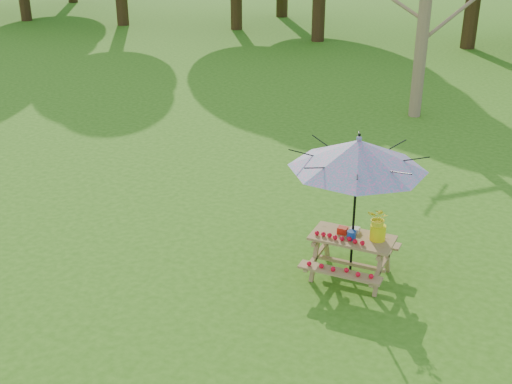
% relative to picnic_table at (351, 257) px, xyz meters
% --- Properties ---
extents(picnic_table, '(1.20, 1.32, 0.67)m').
position_rel_picnic_table_xyz_m(picnic_table, '(0.00, 0.00, 0.00)').
color(picnic_table, '#A6844B').
rests_on(picnic_table, ground).
extents(patio_umbrella, '(2.41, 2.41, 2.25)m').
position_rel_picnic_table_xyz_m(patio_umbrella, '(0.00, 0.00, 1.62)').
color(patio_umbrella, black).
rests_on(patio_umbrella, ground).
extents(produce_bins, '(0.31, 0.38, 0.13)m').
position_rel_picnic_table_xyz_m(produce_bins, '(-0.05, 0.02, 0.40)').
color(produce_bins, red).
rests_on(produce_bins, picnic_table).
extents(tomatoes_row, '(0.77, 0.13, 0.07)m').
position_rel_picnic_table_xyz_m(tomatoes_row, '(-0.15, -0.18, 0.38)').
color(tomatoes_row, red).
rests_on(tomatoes_row, picnic_table).
extents(flower_bucket, '(0.34, 0.31, 0.51)m').
position_rel_picnic_table_xyz_m(flower_bucket, '(0.35, 0.07, 0.61)').
color(flower_bucket, '#FFEC0D').
rests_on(flower_bucket, picnic_table).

